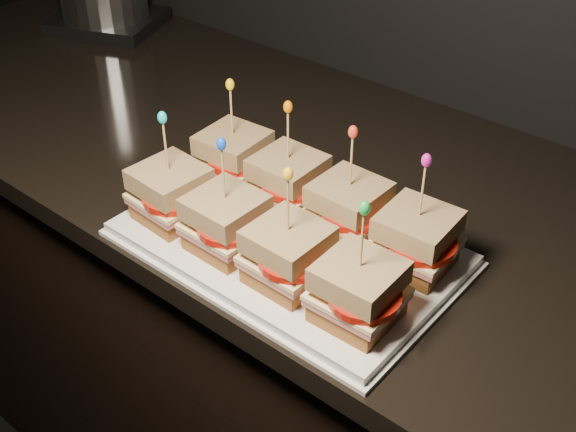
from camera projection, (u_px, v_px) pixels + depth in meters
The scene contains 60 objects.
granite_slab at pixel (462, 244), 0.98m from camera, with size 2.51×0.64×0.04m, color black.
platter at pixel (288, 245), 0.93m from camera, with size 0.42×0.26×0.02m, color white.
platter_rim at pixel (288, 248), 0.94m from camera, with size 0.43×0.27×0.01m, color white.
sandwich_0_bread_bot at pixel (234, 173), 1.04m from camera, with size 0.08×0.08×0.02m, color #603213.
sandwich_0_ham at pixel (234, 163), 1.03m from camera, with size 0.09×0.09×0.01m, color #BF5A56.
sandwich_0_cheese at pixel (234, 159), 1.02m from camera, with size 0.09×0.09×0.01m, color #FEE79D.
sandwich_0_tomato at pixel (237, 159), 1.01m from camera, with size 0.08×0.08×0.01m, color #BA160A.
sandwich_0_bread_top at pixel (233, 143), 1.01m from camera, with size 0.08×0.08×0.03m, color #5C2D11.
sandwich_0_pick at pixel (232, 115), 0.98m from camera, with size 0.00×0.00×0.09m, color tan.
sandwich_0_frill at pixel (230, 85), 0.96m from camera, with size 0.01×0.01×0.02m, color yellow.
sandwich_1_bread_bot at pixel (288, 198), 0.98m from camera, with size 0.08×0.08×0.02m, color #603213.
sandwich_1_ham at pixel (288, 188), 0.98m from camera, with size 0.09×0.09×0.01m, color #BF5A56.
sandwich_1_cheese at pixel (288, 184), 0.97m from camera, with size 0.09×0.09×0.01m, color #FEE79D.
sandwich_1_tomato at pixel (292, 184), 0.96m from camera, with size 0.08×0.08×0.01m, color #BA160A.
sandwich_1_bread_top at pixel (288, 167), 0.96m from camera, with size 0.08×0.08×0.03m, color #5C2D11.
sandwich_1_pick at pixel (288, 138), 0.93m from camera, with size 0.00×0.00×0.09m, color tan.
sandwich_1_frill at pixel (288, 107), 0.90m from camera, with size 0.01×0.01×0.02m, color orange.
sandwich_2_bread_bot at pixel (347, 226), 0.93m from camera, with size 0.08×0.08×0.02m, color #603213.
sandwich_2_ham at pixel (348, 216), 0.92m from camera, with size 0.09×0.09×0.01m, color #BF5A56.
sandwich_2_cheese at pixel (348, 211), 0.92m from camera, with size 0.09×0.09×0.01m, color #FEE79D.
sandwich_2_tomato at pixel (353, 212), 0.91m from camera, with size 0.08×0.08×0.01m, color #BA160A.
sandwich_2_bread_top at pixel (349, 194), 0.90m from camera, with size 0.08×0.08×0.03m, color #5C2D11.
sandwich_2_pick at pixel (351, 164), 0.88m from camera, with size 0.00×0.00×0.09m, color tan.
sandwich_2_frill at pixel (353, 132), 0.85m from camera, with size 0.01×0.01×0.02m, color red.
sandwich_3_bread_bot at pixel (414, 257), 0.88m from camera, with size 0.08×0.08×0.02m, color #603213.
sandwich_3_ham at pixel (415, 247), 0.87m from camera, with size 0.09×0.09×0.01m, color #BF5A56.
sandwich_3_cheese at pixel (416, 242), 0.87m from camera, with size 0.09×0.09×0.01m, color #FEE79D.
sandwich_3_tomato at pixel (422, 244), 0.85m from camera, with size 0.08×0.08×0.01m, color #BA160A.
sandwich_3_bread_top at pixel (418, 225), 0.85m from camera, with size 0.08×0.08×0.03m, color #5C2D11.
sandwich_3_pick at pixel (422, 194), 0.83m from camera, with size 0.00×0.00×0.09m, color tan.
sandwich_3_frill at pixel (427, 160), 0.80m from camera, with size 0.01×0.01×0.02m, color #C31995.
sandwich_4_bread_bot at pixel (173, 210), 0.96m from camera, with size 0.08×0.08×0.02m, color #603213.
sandwich_4_ham at pixel (172, 200), 0.95m from camera, with size 0.09×0.09×0.01m, color #BF5A56.
sandwich_4_cheese at pixel (171, 196), 0.95m from camera, with size 0.09×0.09×0.01m, color #FEE79D.
sandwich_4_tomato at pixel (174, 196), 0.93m from camera, with size 0.08×0.08×0.01m, color #BA160A.
sandwich_4_bread_top at pixel (169, 179), 0.93m from camera, with size 0.08×0.08×0.03m, color #5C2D11.
sandwich_4_pick at pixel (166, 149), 0.91m from camera, with size 0.00×0.00×0.09m, color tan.
sandwich_4_frill at pixel (162, 118), 0.88m from camera, with size 0.01×0.01×0.02m, color #0DC1CB.
sandwich_5_bread_bot at pixel (227, 239), 0.91m from camera, with size 0.08×0.08×0.02m, color #603213.
sandwich_5_ham at pixel (227, 229), 0.90m from camera, with size 0.09×0.09×0.01m, color #BF5A56.
sandwich_5_cheese at pixel (226, 225), 0.90m from camera, with size 0.09×0.09×0.01m, color #FEE79D.
sandwich_5_tomato at pixel (230, 226), 0.88m from camera, with size 0.08×0.08×0.01m, color #BA160A.
sandwich_5_bread_top at pixel (225, 207), 0.88m from camera, with size 0.08×0.08×0.03m, color #5C2D11.
sandwich_5_pick at pixel (223, 177), 0.86m from camera, with size 0.00×0.00×0.09m, color tan.
sandwich_5_frill at pixel (221, 144), 0.83m from camera, with size 0.01×0.01×0.02m, color blue.
sandwich_6_bread_bot at pixel (288, 272), 0.86m from camera, with size 0.08×0.08×0.02m, color #603213.
sandwich_6_ham at pixel (288, 262), 0.85m from camera, with size 0.09×0.09×0.01m, color #BF5A56.
sandwich_6_cheese at pixel (288, 257), 0.84m from camera, with size 0.09×0.09×0.01m, color #FEE79D.
sandwich_6_tomato at pixel (293, 259), 0.83m from camera, with size 0.08×0.08×0.01m, color #BA160A.
sandwich_6_bread_top at pixel (288, 239), 0.83m from camera, with size 0.08×0.08×0.03m, color #5C2D11.
sandwich_6_pick at pixel (288, 208), 0.80m from camera, with size 0.00×0.00×0.09m, color tan.
sandwich_6_frill at pixel (288, 174), 0.78m from camera, with size 0.01×0.01×0.02m, color gold.
sandwich_7_bread_bot at pixel (357, 309), 0.81m from camera, with size 0.08×0.08×0.02m, color #603213.
sandwich_7_ham at pixel (358, 299), 0.80m from camera, with size 0.09×0.09×0.01m, color #BF5A56.
sandwich_7_cheese at pixel (358, 294), 0.79m from camera, with size 0.09×0.09×0.01m, color #FEE79D.
sandwich_7_tomato at pixel (364, 296), 0.78m from camera, with size 0.08×0.08×0.01m, color #BA160A.
sandwich_7_bread_top at pixel (359, 276), 0.78m from camera, with size 0.08×0.08×0.03m, color #5C2D11.
sandwich_7_pick at pixel (362, 243), 0.75m from camera, with size 0.00×0.00×0.09m, color tan.
sandwich_7_frill at pixel (364, 208), 0.73m from camera, with size 0.01×0.01×0.02m, color green.
appliance_base at pixel (108, 21), 1.56m from camera, with size 0.22×0.18×0.03m, color #262628.
Camera 1 is at (0.18, 0.94, 1.47)m, focal length 45.00 mm.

